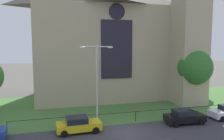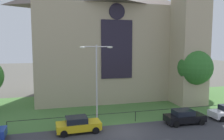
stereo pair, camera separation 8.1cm
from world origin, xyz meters
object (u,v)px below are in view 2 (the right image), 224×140
Objects in this scene: tree_right_near at (195,68)px; parked_car_yellow at (78,125)px; streetlamp_near at (97,75)px; tree_right_far at (195,70)px; parked_car_black at (184,117)px; church_building at (112,33)px.

tree_right_near is 17.92m from parked_car_yellow.
streetlamp_near is 5.21m from parked_car_yellow.
tree_right_far is 15.44m from parked_car_black.
church_building is 3.11× the size of streetlamp_near.
tree_right_far is at bearing 28.79° from streetlamp_near.
parked_car_yellow is at bearing -146.35° from streetlamp_near.
streetlamp_near is (-14.32, -4.17, 0.07)m from tree_right_near.
church_building is at bearing 167.51° from tree_right_far.
parked_car_black is (-9.23, -11.89, -3.44)m from tree_right_far.
streetlamp_near is 10.32m from parked_car_black.
tree_right_far is at bearing 26.81° from parked_car_yellow.
streetlamp_near is at bearing -111.27° from church_building.
streetlamp_near is 1.95× the size of parked_car_yellow.
streetlamp_near reaches higher than tree_right_far.
church_building is 6.08× the size of parked_car_yellow.
tree_right_near is 1.18× the size of tree_right_far.
tree_right_near is 7.20m from tree_right_far.
streetlamp_near is (-5.06, -13.00, -4.97)m from church_building.
church_building is 14.81m from streetlamp_near.
streetlamp_near reaches higher than tree_right_near.
church_building is at bearing 68.73° from streetlamp_near.
parked_car_black is at bearing -4.68° from parked_car_yellow.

